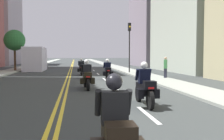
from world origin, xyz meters
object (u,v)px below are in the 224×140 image
motorcycle_4 (81,68)px  motorcycle_3 (107,71)px  pedestrian_0 (165,68)px  parked_truck (36,60)px  motorcycle_0 (115,135)px  motorcycle_2 (87,77)px  motorcycle_1 (145,88)px  traffic_light_near (129,39)px  street_tree_1 (15,40)px

motorcycle_4 → motorcycle_3: bearing=-69.2°
pedestrian_0 → parked_truck: bearing=69.2°
motorcycle_0 → motorcycle_2: bearing=91.0°
motorcycle_1 → motorcycle_3: (-0.07, 10.50, -0.02)m
motorcycle_4 → pedestrian_0: (6.33, -5.04, 0.24)m
traffic_light_near → pedestrian_0: 7.22m
motorcycle_3 → traffic_light_near: 7.49m
motorcycle_0 → motorcycle_1: bearing=71.6°
pedestrian_0 → parked_truck: 17.86m
pedestrian_0 → street_tree_1: size_ratio=0.36×
motorcycle_1 → pedestrian_0: (4.39, 10.16, 0.23)m
motorcycle_3 → street_tree_1: bearing=129.2°
pedestrian_0 → parked_truck: (-11.64, 13.53, 0.38)m
motorcycle_4 → motorcycle_2: bearing=-90.5°
street_tree_1 → parked_truck: 3.44m
motorcycle_4 → street_tree_1: size_ratio=0.46×
motorcycle_1 → motorcycle_3: bearing=90.4°
motorcycle_4 → pedestrian_0: pedestrian_0 is taller
traffic_light_near → parked_truck: 12.52m
street_tree_1 → motorcycle_3: bearing=-51.6°
motorcycle_4 → parked_truck: bearing=121.3°
motorcycle_1 → traffic_light_near: traffic_light_near is taller
motorcycle_2 → motorcycle_4: motorcycle_2 is taller
motorcycle_2 → motorcycle_3: bearing=68.6°
motorcycle_2 → motorcycle_1: bearing=-72.5°
motorcycle_3 → pedestrian_0: pedestrian_0 is taller
parked_truck → traffic_light_near: bearing=-34.4°
motorcycle_0 → pedestrian_0: (6.30, 15.52, 0.25)m
motorcycle_1 → traffic_light_near: 17.23m
motorcycle_2 → motorcycle_4: (-0.05, 10.14, 0.01)m
motorcycle_3 → street_tree_1: size_ratio=0.43×
motorcycle_4 → motorcycle_1: bearing=-83.5°
pedestrian_0 → parked_truck: size_ratio=0.27×
street_tree_1 → parked_truck: street_tree_1 is taller
motorcycle_2 → pedestrian_0: size_ratio=1.30×
motorcycle_3 → parked_truck: (-7.18, 13.20, 0.64)m
motorcycle_0 → motorcycle_2: size_ratio=0.95×
motorcycle_0 → motorcycle_2: 10.42m
motorcycle_4 → motorcycle_0: bearing=-90.7°
motorcycle_0 → motorcycle_2: (0.03, 10.42, -0.00)m
motorcycle_3 → motorcycle_2: bearing=-107.6°
motorcycle_0 → motorcycle_1: 5.69m
traffic_light_near → street_tree_1: 13.48m
street_tree_1 → traffic_light_near: bearing=-24.1°
motorcycle_2 → pedestrian_0: (6.28, 5.10, 0.25)m
motorcycle_2 → pedestrian_0: 8.09m
motorcycle_1 → parked_truck: size_ratio=0.36×
motorcycle_1 → street_tree_1: bearing=112.8°
motorcycle_0 → motorcycle_1: (1.91, 5.36, 0.01)m
motorcycle_4 → traffic_light_near: 5.83m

